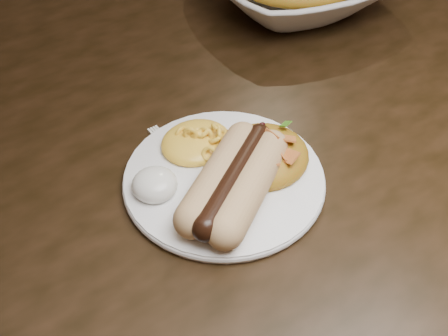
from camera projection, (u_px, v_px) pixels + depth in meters
table at (235, 147)px, 0.75m from camera, size 1.60×0.90×0.75m
plate at (224, 178)px, 0.57m from camera, size 0.23×0.23×0.01m
hotdog at (235, 180)px, 0.54m from camera, size 0.13×0.13×0.04m
mac_and_cheese at (196, 134)px, 0.59m from camera, size 0.11×0.10×0.03m
sour_cream at (154, 180)px, 0.54m from camera, size 0.06×0.06×0.03m
taco_salad at (263, 148)px, 0.57m from camera, size 0.11×0.10×0.05m
fork at (188, 167)px, 0.59m from camera, size 0.07×0.16×0.00m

